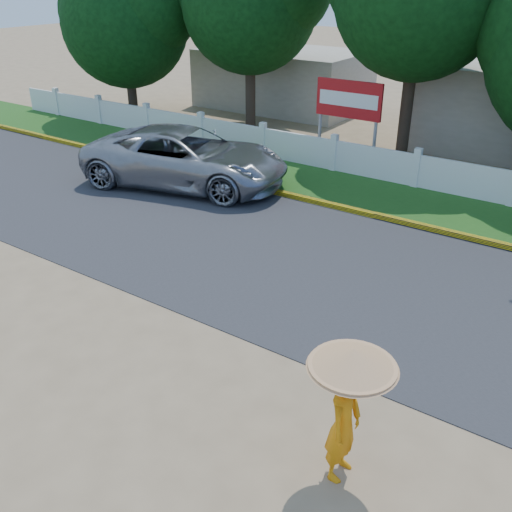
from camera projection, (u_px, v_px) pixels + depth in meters
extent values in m
plane|color=#9E8460|center=(195.00, 359.00, 10.53)|extent=(120.00, 120.00, 0.00)
cube|color=#38383A|center=(314.00, 265.00, 13.83)|extent=(60.00, 7.00, 0.02)
cube|color=#2D601E|center=(397.00, 200.00, 17.69)|extent=(60.00, 3.50, 0.03)
cube|color=yellow|center=(375.00, 215.00, 16.41)|extent=(40.00, 0.18, 0.16)
cube|color=silver|center=(416.00, 171.00, 18.51)|extent=(40.00, 0.10, 1.10)
cube|color=#B7AD99|center=(283.00, 79.00, 28.90)|extent=(8.00, 5.00, 2.80)
imported|color=#94969B|center=(186.00, 158.00, 18.55)|extent=(7.23, 4.65, 1.85)
imported|color=orange|center=(343.00, 426.00, 7.78)|extent=(0.43, 0.64, 1.75)
cylinder|color=gray|center=(350.00, 388.00, 7.45)|extent=(0.02, 0.02, 1.14)
cone|color=tan|center=(353.00, 358.00, 7.23)|extent=(1.20, 1.20, 0.29)
cylinder|color=gray|center=(320.00, 131.00, 21.23)|extent=(0.12, 0.12, 2.00)
cylinder|color=gray|center=(374.00, 140.00, 20.12)|extent=(0.12, 0.12, 2.00)
cube|color=#B21315|center=(349.00, 99.00, 20.09)|extent=(2.50, 0.12, 1.30)
cube|color=silver|center=(348.00, 100.00, 20.04)|extent=(2.25, 0.02, 0.49)
cylinder|color=#473828|center=(250.00, 86.00, 25.03)|extent=(0.44, 0.44, 3.56)
sphere|color=#0F4213|center=(250.00, 4.00, 23.51)|extent=(5.66, 5.66, 5.66)
cylinder|color=#473828|center=(407.00, 103.00, 20.58)|extent=(0.44, 0.44, 4.13)
cylinder|color=#473828|center=(132.00, 88.00, 26.99)|extent=(0.44, 0.44, 2.65)
sphere|color=#0F4213|center=(125.00, 23.00, 25.68)|extent=(5.72, 5.72, 5.72)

